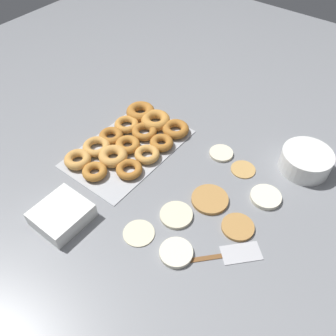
{
  "coord_description": "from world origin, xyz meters",
  "views": [
    {
      "loc": [
        0.62,
        0.42,
        0.9
      ],
      "look_at": [
        -0.02,
        -0.07,
        0.04
      ],
      "focal_mm": 38.0,
      "sensor_mm": 36.0,
      "label": 1
    }
  ],
  "objects_px": {
    "pancake_0": "(221,153)",
    "spatula": "(232,254)",
    "pancake_6": "(176,215)",
    "container_stack": "(62,215)",
    "pancake_4": "(238,227)",
    "pancake_3": "(243,169)",
    "pancake_1": "(176,253)",
    "pancake_7": "(266,197)",
    "pancake_5": "(140,233)",
    "pancake_2": "(210,199)",
    "donut_tray": "(131,140)",
    "batter_bowl": "(306,161)"
  },
  "relations": [
    {
      "from": "pancake_3",
      "to": "pancake_6",
      "type": "relative_size",
      "value": 0.84
    },
    {
      "from": "pancake_6",
      "to": "donut_tray",
      "type": "xyz_separation_m",
      "value": [
        -0.16,
        -0.33,
        0.01
      ]
    },
    {
      "from": "spatula",
      "to": "pancake_6",
      "type": "bearing_deg",
      "value": 130.15
    },
    {
      "from": "pancake_1",
      "to": "spatula",
      "type": "xyz_separation_m",
      "value": [
        -0.09,
        0.13,
        -0.0
      ]
    },
    {
      "from": "pancake_5",
      "to": "spatula",
      "type": "relative_size",
      "value": 0.45
    },
    {
      "from": "pancake_6",
      "to": "container_stack",
      "type": "bearing_deg",
      "value": -49.93
    },
    {
      "from": "donut_tray",
      "to": "pancake_5",
      "type": "bearing_deg",
      "value": 45.29
    },
    {
      "from": "pancake_7",
      "to": "container_stack",
      "type": "bearing_deg",
      "value": -44.75
    },
    {
      "from": "pancake_0",
      "to": "pancake_1",
      "type": "relative_size",
      "value": 0.89
    },
    {
      "from": "pancake_6",
      "to": "pancake_2",
      "type": "bearing_deg",
      "value": 157.08
    },
    {
      "from": "pancake_2",
      "to": "donut_tray",
      "type": "distance_m",
      "value": 0.38
    },
    {
      "from": "pancake_0",
      "to": "pancake_7",
      "type": "xyz_separation_m",
      "value": [
        0.08,
        0.22,
        0.0
      ]
    },
    {
      "from": "pancake_5",
      "to": "pancake_2",
      "type": "bearing_deg",
      "value": 157.83
    },
    {
      "from": "pancake_4",
      "to": "pancake_7",
      "type": "height_order",
      "value": "pancake_7"
    },
    {
      "from": "container_stack",
      "to": "spatula",
      "type": "bearing_deg",
      "value": 114.42
    },
    {
      "from": "pancake_3",
      "to": "spatula",
      "type": "distance_m",
      "value": 0.34
    },
    {
      "from": "pancake_4",
      "to": "pancake_3",
      "type": "bearing_deg",
      "value": -154.3
    },
    {
      "from": "pancake_1",
      "to": "pancake_5",
      "type": "bearing_deg",
      "value": -83.79
    },
    {
      "from": "pancake_2",
      "to": "donut_tray",
      "type": "relative_size",
      "value": 0.26
    },
    {
      "from": "pancake_5",
      "to": "spatula",
      "type": "distance_m",
      "value": 0.27
    },
    {
      "from": "pancake_0",
      "to": "pancake_4",
      "type": "distance_m",
      "value": 0.31
    },
    {
      "from": "pancake_3",
      "to": "pancake_5",
      "type": "relative_size",
      "value": 0.9
    },
    {
      "from": "pancake_1",
      "to": "donut_tray",
      "type": "height_order",
      "value": "donut_tray"
    },
    {
      "from": "pancake_2",
      "to": "pancake_3",
      "type": "relative_size",
      "value": 1.4
    },
    {
      "from": "pancake_7",
      "to": "donut_tray",
      "type": "relative_size",
      "value": 0.22
    },
    {
      "from": "pancake_6",
      "to": "batter_bowl",
      "type": "distance_m",
      "value": 0.49
    },
    {
      "from": "spatula",
      "to": "container_stack",
      "type": "bearing_deg",
      "value": 157.32
    },
    {
      "from": "pancake_0",
      "to": "pancake_2",
      "type": "height_order",
      "value": "pancake_2"
    },
    {
      "from": "pancake_6",
      "to": "container_stack",
      "type": "height_order",
      "value": "container_stack"
    },
    {
      "from": "pancake_0",
      "to": "spatula",
      "type": "height_order",
      "value": "pancake_0"
    },
    {
      "from": "pancake_4",
      "to": "pancake_6",
      "type": "height_order",
      "value": "pancake_6"
    },
    {
      "from": "pancake_4",
      "to": "donut_tray",
      "type": "bearing_deg",
      "value": -99.37
    },
    {
      "from": "pancake_1",
      "to": "pancake_3",
      "type": "bearing_deg",
      "value": -178.33
    },
    {
      "from": "container_stack",
      "to": "donut_tray",
      "type": "bearing_deg",
      "value": -170.51
    },
    {
      "from": "pancake_7",
      "to": "container_stack",
      "type": "distance_m",
      "value": 0.64
    },
    {
      "from": "pancake_0",
      "to": "pancake_1",
      "type": "height_order",
      "value": "pancake_1"
    },
    {
      "from": "pancake_7",
      "to": "donut_tray",
      "type": "bearing_deg",
      "value": -82.2
    },
    {
      "from": "pancake_2",
      "to": "spatula",
      "type": "height_order",
      "value": "pancake_2"
    },
    {
      "from": "pancake_0",
      "to": "pancake_5",
      "type": "distance_m",
      "value": 0.43
    },
    {
      "from": "pancake_4",
      "to": "pancake_5",
      "type": "distance_m",
      "value": 0.29
    },
    {
      "from": "donut_tray",
      "to": "pancake_6",
      "type": "bearing_deg",
      "value": 63.89
    },
    {
      "from": "pancake_3",
      "to": "pancake_5",
      "type": "xyz_separation_m",
      "value": [
        0.41,
        -0.11,
        -0.0
      ]
    },
    {
      "from": "pancake_5",
      "to": "batter_bowl",
      "type": "bearing_deg",
      "value": 153.69
    },
    {
      "from": "pancake_5",
      "to": "pancake_7",
      "type": "distance_m",
      "value": 0.42
    },
    {
      "from": "pancake_7",
      "to": "batter_bowl",
      "type": "bearing_deg",
      "value": 168.56
    },
    {
      "from": "pancake_0",
      "to": "pancake_5",
      "type": "height_order",
      "value": "pancake_0"
    },
    {
      "from": "pancake_5",
      "to": "pancake_7",
      "type": "bearing_deg",
      "value": 146.45
    },
    {
      "from": "pancake_2",
      "to": "pancake_3",
      "type": "distance_m",
      "value": 0.18
    },
    {
      "from": "pancake_4",
      "to": "pancake_5",
      "type": "height_order",
      "value": "pancake_4"
    },
    {
      "from": "pancake_0",
      "to": "pancake_1",
      "type": "distance_m",
      "value": 0.43
    }
  ]
}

